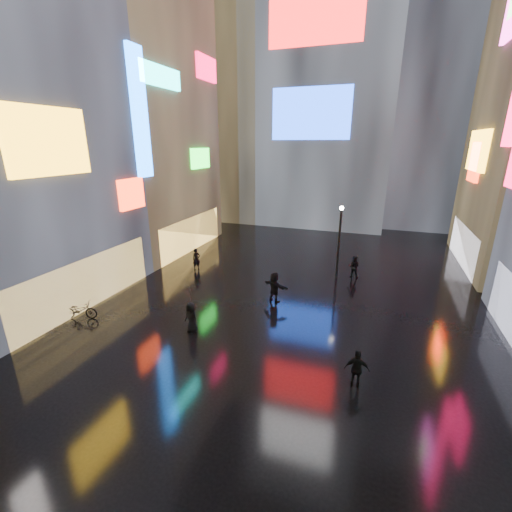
% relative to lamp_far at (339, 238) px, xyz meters
% --- Properties ---
extents(ground, '(140.00, 140.00, 0.00)m').
position_rel_lamp_far_xyz_m(ground, '(-2.05, -3.39, -2.94)').
color(ground, black).
rests_on(ground, ground).
extents(building_left_far, '(10.28, 12.00, 22.00)m').
position_rel_lamp_far_xyz_m(building_left_far, '(-18.03, 2.61, 8.04)').
color(building_left_far, black).
rests_on(building_left_far, ground).
extents(tower_main, '(16.00, 14.20, 42.00)m').
position_rel_lamp_far_xyz_m(tower_main, '(-5.05, 20.59, 18.06)').
color(tower_main, black).
rests_on(tower_main, ground).
extents(tower_flank_right, '(12.00, 12.00, 34.00)m').
position_rel_lamp_far_xyz_m(tower_flank_right, '(6.95, 22.61, 14.06)').
color(tower_flank_right, black).
rests_on(tower_flank_right, ground).
extents(tower_flank_left, '(10.00, 10.00, 26.00)m').
position_rel_lamp_far_xyz_m(tower_flank_left, '(-16.05, 18.61, 10.06)').
color(tower_flank_left, black).
rests_on(tower_flank_left, ground).
extents(lamp_far, '(0.30, 0.30, 5.20)m').
position_rel_lamp_far_xyz_m(lamp_far, '(0.00, 0.00, 0.00)').
color(lamp_far, black).
rests_on(lamp_far, ground).
extents(pedestrian_3, '(0.98, 0.48, 1.63)m').
position_rel_lamp_far_xyz_m(pedestrian_3, '(2.16, -11.42, -2.13)').
color(pedestrian_3, black).
rests_on(pedestrian_3, ground).
extents(pedestrian_4, '(0.91, 0.74, 1.61)m').
position_rel_lamp_far_xyz_m(pedestrian_4, '(-6.06, -9.90, -2.14)').
color(pedestrian_4, black).
rests_on(pedestrian_4, ground).
extents(pedestrian_5, '(1.80, 1.17, 1.86)m').
position_rel_lamp_far_xyz_m(pedestrian_5, '(-3.10, -5.11, -2.01)').
color(pedestrian_5, black).
rests_on(pedestrian_5, ground).
extents(pedestrian_6, '(0.69, 0.72, 1.66)m').
position_rel_lamp_far_xyz_m(pedestrian_6, '(-10.26, -1.80, -2.12)').
color(pedestrian_6, black).
rests_on(pedestrian_6, ground).
extents(pedestrian_7, '(0.82, 0.66, 1.61)m').
position_rel_lamp_far_xyz_m(pedestrian_7, '(1.12, 0.57, -2.14)').
color(pedestrian_7, black).
rests_on(pedestrian_7, ground).
extents(umbrella_2, '(1.19, 1.17, 0.91)m').
position_rel_lamp_far_xyz_m(umbrella_2, '(-6.06, -9.90, -0.88)').
color(umbrella_2, black).
rests_on(umbrella_2, pedestrian_4).
extents(bicycle, '(2.01, 1.24, 1.00)m').
position_rel_lamp_far_xyz_m(bicycle, '(-12.55, -10.75, -2.45)').
color(bicycle, black).
rests_on(bicycle, ground).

